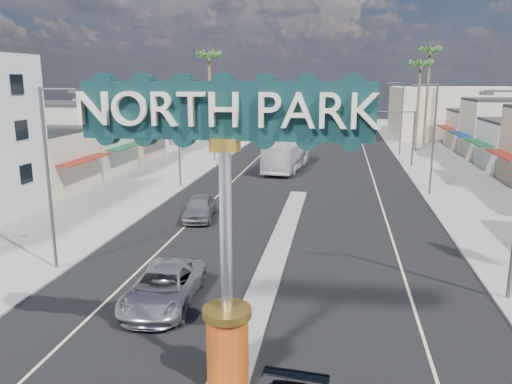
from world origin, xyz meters
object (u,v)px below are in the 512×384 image
(streetlight_l_mid, at_px, (180,130))
(streetlight_r_mid, at_px, (432,134))
(gateway_sign, at_px, (225,202))
(traffic_signal_left, at_px, (230,125))
(suv_left, at_px, (164,287))
(car_parked_left, at_px, (200,207))
(streetlight_l_near, at_px, (51,171))
(palm_left_far, at_px, (209,61))
(streetlight_r_far, at_px, (400,115))
(palm_right_far, at_px, (430,56))
(traffic_signal_right, at_px, (396,127))
(streetlight_l_far, at_px, (233,113))
(city_bus, at_px, (288,153))
(palm_right_mid, at_px, (421,69))

(streetlight_l_mid, height_order, streetlight_r_mid, same)
(gateway_sign, xyz_separation_m, traffic_signal_left, (-9.18, 42.02, -1.65))
(suv_left, bearing_deg, car_parked_left, 96.82)
(streetlight_l_near, distance_m, palm_left_far, 40.59)
(suv_left, xyz_separation_m, car_parked_left, (-2.13, 13.06, 0.01))
(streetlight_r_far, height_order, car_parked_left, streetlight_r_far)
(palm_right_far, bearing_deg, streetlight_r_far, -114.55)
(traffic_signal_right, relative_size, streetlight_l_far, 0.67)
(streetlight_r_mid, bearing_deg, streetlight_r_far, 90.00)
(streetlight_r_far, relative_size, city_bus, 0.74)
(streetlight_l_mid, xyz_separation_m, streetlight_l_far, (0.00, 22.00, 0.00))
(palm_right_mid, distance_m, suv_left, 52.62)
(palm_right_mid, relative_size, suv_left, 2.13)
(car_parked_left, bearing_deg, suv_left, -88.13)
(streetlight_l_far, xyz_separation_m, car_parked_left, (4.37, -31.79, -4.27))
(streetlight_r_mid, height_order, city_bus, streetlight_r_mid)
(traffic_signal_right, bearing_deg, streetlight_r_far, 81.14)
(palm_left_far, bearing_deg, streetlight_r_mid, -40.48)
(streetlight_r_far, xyz_separation_m, car_parked_left, (-16.50, -31.79, -4.27))
(streetlight_r_far, bearing_deg, suv_left, -107.76)
(streetlight_l_mid, relative_size, streetlight_l_far, 1.00)
(streetlight_l_far, bearing_deg, car_parked_left, -82.17)
(gateway_sign, height_order, traffic_signal_left, gateway_sign)
(traffic_signal_right, relative_size, streetlight_r_far, 0.67)
(streetlight_l_near, bearing_deg, streetlight_l_far, 90.00)
(palm_left_far, bearing_deg, streetlight_l_far, 37.92)
(streetlight_l_far, bearing_deg, streetlight_l_mid, -90.00)
(streetlight_r_mid, xyz_separation_m, palm_right_far, (4.57, 32.00, 7.32))
(palm_right_far, distance_m, car_parked_left, 48.21)
(streetlight_l_far, bearing_deg, city_bus, -53.99)
(gateway_sign, relative_size, streetlight_l_far, 1.02)
(streetlight_l_far, relative_size, streetlight_r_mid, 1.00)
(streetlight_l_far, distance_m, palm_right_mid, 24.41)
(palm_right_mid, bearing_deg, suv_left, -109.12)
(palm_right_mid, bearing_deg, streetlight_r_mid, -95.64)
(palm_left_far, distance_m, car_parked_left, 32.40)
(gateway_sign, relative_size, car_parked_left, 1.94)
(suv_left, bearing_deg, gateway_sign, -55.21)
(palm_right_far, bearing_deg, traffic_signal_right, -107.90)
(traffic_signal_left, bearing_deg, streetlight_r_mid, -35.50)
(suv_left, distance_m, city_bus, 33.53)
(traffic_signal_left, relative_size, streetlight_l_mid, 0.67)
(traffic_signal_left, relative_size, streetlight_l_far, 0.67)
(streetlight_l_near, bearing_deg, palm_right_mid, 63.01)
(streetlight_r_mid, height_order, streetlight_r_far, same)
(traffic_signal_right, bearing_deg, gateway_sign, -102.33)
(gateway_sign, bearing_deg, palm_left_far, 105.15)
(palm_right_far, bearing_deg, streetlight_l_near, -116.06)
(car_parked_left, relative_size, city_bus, 0.39)
(car_parked_left, distance_m, city_bus, 20.80)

